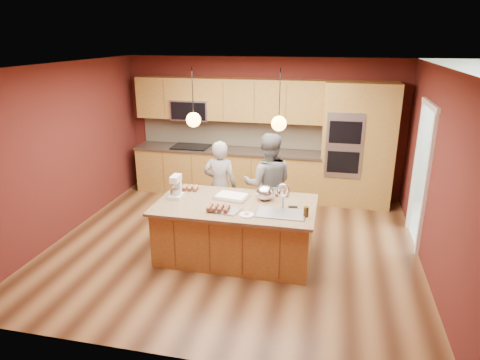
% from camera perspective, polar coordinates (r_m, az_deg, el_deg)
% --- Properties ---
extents(floor, '(5.50, 5.50, 0.00)m').
position_cam_1_polar(floor, '(6.71, -0.88, -8.65)').
color(floor, '#422514').
rests_on(floor, ground).
extents(ceiling, '(5.50, 5.50, 0.00)m').
position_cam_1_polar(ceiling, '(5.96, -1.01, 15.02)').
color(ceiling, silver).
rests_on(ceiling, ground).
extents(wall_back, '(5.50, 0.00, 5.50)m').
position_cam_1_polar(wall_back, '(8.58, 2.97, 7.07)').
color(wall_back, '#4F1A16').
rests_on(wall_back, ground).
extents(wall_front, '(5.50, 0.00, 5.50)m').
position_cam_1_polar(wall_front, '(3.97, -9.42, -7.53)').
color(wall_front, '#4F1A16').
rests_on(wall_front, ground).
extents(wall_left, '(0.00, 5.00, 5.00)m').
position_cam_1_polar(wall_left, '(7.33, -22.40, 3.61)').
color(wall_left, '#4F1A16').
rests_on(wall_left, ground).
extents(wall_right, '(0.00, 5.00, 5.00)m').
position_cam_1_polar(wall_right, '(6.19, 24.64, 0.70)').
color(wall_right, '#4F1A16').
rests_on(wall_right, ground).
extents(cabinet_run, '(3.74, 0.64, 2.30)m').
position_cam_1_polar(cabinet_run, '(8.56, -1.86, 4.55)').
color(cabinet_run, olive).
rests_on(cabinet_run, floor).
extents(oven_column, '(1.30, 0.62, 2.30)m').
position_cam_1_polar(oven_column, '(8.23, 15.39, 4.48)').
color(oven_column, olive).
rests_on(oven_column, floor).
extents(doorway_trim, '(0.08, 1.11, 2.20)m').
position_cam_1_polar(doorway_trim, '(7.03, 22.93, 0.37)').
color(doorway_trim, silver).
rests_on(doorway_trim, wall_right).
extents(pendant_left, '(0.20, 0.20, 0.80)m').
position_cam_1_polar(pendant_left, '(5.88, -6.22, 8.02)').
color(pendant_left, black).
rests_on(pendant_left, ceiling).
extents(pendant_right, '(0.20, 0.20, 0.80)m').
position_cam_1_polar(pendant_right, '(5.62, 5.21, 7.55)').
color(pendant_right, black).
rests_on(pendant_right, ceiling).
extents(island, '(2.25, 1.26, 1.21)m').
position_cam_1_polar(island, '(6.21, -0.45, -6.63)').
color(island, olive).
rests_on(island, floor).
extents(person_left, '(0.55, 0.37, 1.51)m').
position_cam_1_polar(person_left, '(6.99, -2.67, -0.77)').
color(person_left, black).
rests_on(person_left, floor).
extents(person_right, '(0.89, 0.74, 1.67)m').
position_cam_1_polar(person_right, '(6.81, 3.74, -0.61)').
color(person_right, gray).
rests_on(person_right, floor).
extents(stand_mixer, '(0.19, 0.25, 0.34)m').
position_cam_1_polar(stand_mixer, '(6.29, -8.52, -1.10)').
color(stand_mixer, white).
rests_on(stand_mixer, island).
extents(sheet_cake, '(0.53, 0.43, 0.05)m').
position_cam_1_polar(sheet_cake, '(6.25, -1.13, -2.21)').
color(sheet_cake, silver).
rests_on(sheet_cake, island).
extents(cooling_rack, '(0.45, 0.36, 0.02)m').
position_cam_1_polar(cooling_rack, '(5.82, -2.01, -3.98)').
color(cooling_rack, '#AEB1B6').
rests_on(cooling_rack, island).
extents(mixing_bowl, '(0.27, 0.27, 0.23)m').
position_cam_1_polar(mixing_bowl, '(6.17, 3.35, -1.70)').
color(mixing_bowl, silver).
rests_on(mixing_bowl, island).
extents(plate, '(0.20, 0.20, 0.01)m').
position_cam_1_polar(plate, '(5.67, 0.90, -4.67)').
color(plate, silver).
rests_on(plate, island).
extents(tumbler, '(0.07, 0.07, 0.13)m').
position_cam_1_polar(tumbler, '(5.68, 8.81, -4.20)').
color(tumbler, '#3C290D').
rests_on(tumbler, island).
extents(phone, '(0.13, 0.09, 0.01)m').
position_cam_1_polar(phone, '(5.97, 7.06, -3.57)').
color(phone, black).
rests_on(phone, island).
extents(cupcakes_left, '(0.26, 0.17, 0.08)m').
position_cam_1_polar(cupcakes_left, '(6.60, -6.63, -1.05)').
color(cupcakes_left, '#BA774C').
rests_on(cupcakes_left, island).
extents(cupcakes_rack, '(0.32, 0.24, 0.07)m').
position_cam_1_polar(cupcakes_rack, '(5.79, -2.93, -3.66)').
color(cupcakes_rack, '#BA774C').
rests_on(cupcakes_rack, island).
extents(cupcakes_right, '(0.21, 0.21, 0.06)m').
position_cam_1_polar(cupcakes_right, '(6.40, 5.71, -1.73)').
color(cupcakes_right, '#BA774C').
rests_on(cupcakes_right, island).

